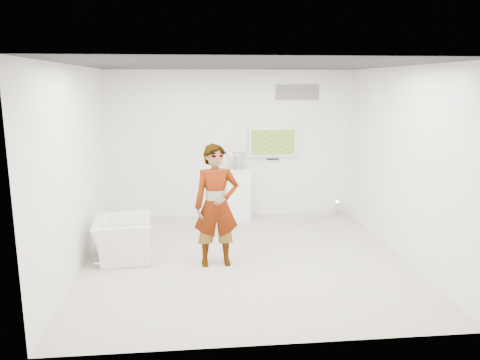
{
  "coord_description": "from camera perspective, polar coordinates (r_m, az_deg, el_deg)",
  "views": [
    {
      "loc": [
        -0.79,
        -6.97,
        2.75
      ],
      "look_at": [
        -0.02,
        0.6,
        1.16
      ],
      "focal_mm": 35.0,
      "sensor_mm": 36.0,
      "label": 1
    }
  ],
  "objects": [
    {
      "name": "room",
      "position": [
        7.12,
        0.62,
        1.71
      ],
      "size": [
        5.01,
        5.01,
        3.0
      ],
      "color": "#A19F94",
      "rests_on": "ground"
    },
    {
      "name": "person",
      "position": [
        7.05,
        -2.9,
        -3.14
      ],
      "size": [
        0.71,
        0.49,
        1.86
      ],
      "primitive_type": "imported",
      "rotation": [
        0.0,
        0.0,
        0.07
      ],
      "color": "white",
      "rests_on": "room"
    },
    {
      "name": "vitrine",
      "position": [
        9.33,
        -0.28,
        2.35
      ],
      "size": [
        0.36,
        0.36,
        0.31
      ],
      "primitive_type": "cube",
      "rotation": [
        0.0,
        0.0,
        -0.18
      ],
      "color": "white",
      "rests_on": "pedestal"
    },
    {
      "name": "armchair",
      "position": [
        7.69,
        -14.09,
        -6.95
      ],
      "size": [
        0.95,
        1.06,
        0.65
      ],
      "primitive_type": "imported",
      "rotation": [
        0.0,
        0.0,
        1.65
      ],
      "color": "white",
      "rests_on": "room"
    },
    {
      "name": "pedestal",
      "position": [
        9.47,
        -0.28,
        -1.74
      ],
      "size": [
        0.52,
        0.52,
        1.06
      ],
      "primitive_type": "cube",
      "rotation": [
        0.0,
        0.0,
        0.02
      ],
      "color": "white",
      "rests_on": "room"
    },
    {
      "name": "floor_uplight",
      "position": [
        10.14,
        11.77,
        -3.32
      ],
      "size": [
        0.2,
        0.2,
        0.29
      ],
      "primitive_type": "cylinder",
      "rotation": [
        0.0,
        0.0,
        -0.07
      ],
      "color": "silver",
      "rests_on": "room"
    },
    {
      "name": "wii_remote",
      "position": [
        7.07,
        -1.1,
        3.1
      ],
      "size": [
        0.05,
        0.14,
        0.03
      ],
      "primitive_type": "cube",
      "rotation": [
        0.0,
        0.0,
        0.13
      ],
      "color": "white",
      "rests_on": "person"
    },
    {
      "name": "logo_decal",
      "position": [
        9.7,
        7.02,
        10.56
      ],
      "size": [
        0.9,
        0.02,
        0.3
      ],
      "primitive_type": "cube",
      "color": "slate",
      "rests_on": "room"
    },
    {
      "name": "tv",
      "position": [
        9.64,
        4.01,
        4.64
      ],
      "size": [
        1.0,
        0.08,
        0.6
      ],
      "primitive_type": "cube",
      "color": "silver",
      "rests_on": "room"
    },
    {
      "name": "console",
      "position": [
        9.33,
        -0.28,
        2.14
      ],
      "size": [
        0.06,
        0.18,
        0.24
      ],
      "primitive_type": "cube",
      "rotation": [
        0.0,
        0.0,
        0.04
      ],
      "color": "white",
      "rests_on": "pedestal"
    }
  ]
}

